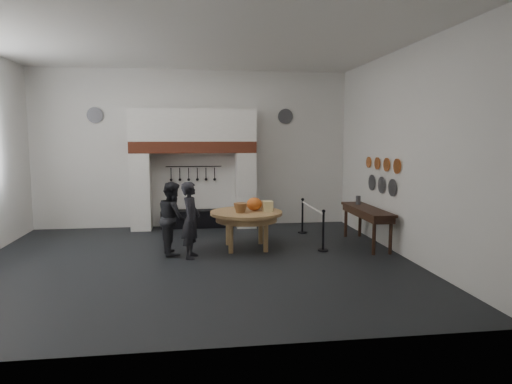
{
  "coord_description": "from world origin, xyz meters",
  "views": [
    {
      "loc": [
        -0.02,
        -9.36,
        2.58
      ],
      "look_at": [
        1.39,
        0.82,
        1.35
      ],
      "focal_mm": 32.0,
      "sensor_mm": 36.0,
      "label": 1
    }
  ],
  "objects": [
    {
      "name": "copper_pan_a",
      "position": [
        4.46,
        0.2,
        1.95
      ],
      "size": [
        0.03,
        0.34,
        0.34
      ],
      "primitive_type": "cylinder",
      "rotation": [
        0.0,
        1.57,
        0.0
      ],
      "color": "#C6662D",
      "rests_on": "wall_right"
    },
    {
      "name": "wall_back",
      "position": [
        0.0,
        4.0,
        2.25
      ],
      "size": [
        9.0,
        0.02,
        4.5
      ],
      "primitive_type": "cube",
      "color": "silver",
      "rests_on": "floor"
    },
    {
      "name": "pewter_jug",
      "position": [
        4.1,
        1.57,
        1.01
      ],
      "size": [
        0.12,
        0.12,
        0.22
      ],
      "primitive_type": "cylinder",
      "color": "#49494E",
      "rests_on": "side_table"
    },
    {
      "name": "work_table",
      "position": [
        1.19,
        1.02,
        0.84
      ],
      "size": [
        2.09,
        2.09,
        0.07
      ],
      "primitive_type": "cylinder",
      "rotation": [
        0.0,
        0.0,
        0.29
      ],
      "color": "tan",
      "rests_on": "floor"
    },
    {
      "name": "iron_range",
      "position": [
        0.0,
        3.72,
        0.25
      ],
      "size": [
        1.9,
        0.45,
        0.5
      ],
      "primitive_type": "cube",
      "color": "black",
      "rests_on": "floor"
    },
    {
      "name": "pewter_plate_mid",
      "position": [
        4.46,
        1.0,
        1.45
      ],
      "size": [
        0.03,
        0.4,
        0.4
      ],
      "primitive_type": "cylinder",
      "rotation": [
        0.0,
        1.57,
        0.0
      ],
      "color": "#4C4C51",
      "rests_on": "wall_right"
    },
    {
      "name": "wall_front",
      "position": [
        0.0,
        -4.0,
        2.25
      ],
      "size": [
        9.0,
        0.02,
        4.5
      ],
      "primitive_type": "cube",
      "color": "silver",
      "rests_on": "floor"
    },
    {
      "name": "pewter_plate_right",
      "position": [
        4.46,
        1.6,
        1.45
      ],
      "size": [
        0.03,
        0.4,
        0.4
      ],
      "primitive_type": "cylinder",
      "rotation": [
        0.0,
        1.57,
        0.0
      ],
      "color": "#4C4C51",
      "rests_on": "wall_right"
    },
    {
      "name": "side_table",
      "position": [
        4.1,
        0.97,
        0.87
      ],
      "size": [
        0.55,
        2.2,
        0.06
      ],
      "primitive_type": "cube",
      "color": "#331E12",
      "rests_on": "floor"
    },
    {
      "name": "bread_loaf",
      "position": [
        1.09,
        1.37,
        0.94
      ],
      "size": [
        0.31,
        0.18,
        0.13
      ],
      "primitive_type": "ellipsoid",
      "color": "olive",
      "rests_on": "work_table"
    },
    {
      "name": "copper_pan_d",
      "position": [
        4.46,
        1.85,
        1.95
      ],
      "size": [
        0.03,
        0.28,
        0.28
      ],
      "primitive_type": "cylinder",
      "rotation": [
        0.0,
        1.57,
        0.0
      ],
      "color": "#C6662D",
      "rests_on": "wall_right"
    },
    {
      "name": "pewter_plate_left",
      "position": [
        4.46,
        0.4,
        1.45
      ],
      "size": [
        0.03,
        0.4,
        0.4
      ],
      "primitive_type": "cylinder",
      "rotation": [
        0.0,
        1.57,
        0.0
      ],
      "color": "#4C4C51",
      "rests_on": "wall_right"
    },
    {
      "name": "barrier_post_far",
      "position": [
        2.9,
        2.54,
        0.45
      ],
      "size": [
        0.05,
        0.05,
        0.9
      ],
      "primitive_type": "cylinder",
      "color": "black",
      "rests_on": "floor"
    },
    {
      "name": "wicker_basket",
      "position": [
        1.04,
        0.87,
        0.98
      ],
      "size": [
        0.4,
        0.4,
        0.22
      ],
      "primitive_type": "cone",
      "rotation": [
        3.14,
        0.0,
        0.29
      ],
      "color": "olive",
      "rests_on": "work_table"
    },
    {
      "name": "pumpkin",
      "position": [
        1.39,
        1.12,
        1.03
      ],
      "size": [
        0.36,
        0.36,
        0.31
      ],
      "primitive_type": "ellipsoid",
      "color": "#D5511E",
      "rests_on": "work_table"
    },
    {
      "name": "utensil_rail",
      "position": [
        0.0,
        3.92,
        1.75
      ],
      "size": [
        1.6,
        0.02,
        0.02
      ],
      "primitive_type": "cylinder",
      "rotation": [
        0.0,
        1.57,
        0.0
      ],
      "color": "black",
      "rests_on": "wall_back"
    },
    {
      "name": "copper_pan_c",
      "position": [
        4.46,
        1.3,
        1.95
      ],
      "size": [
        0.03,
        0.3,
        0.3
      ],
      "primitive_type": "cylinder",
      "rotation": [
        0.0,
        1.57,
        0.0
      ],
      "color": "#C6662D",
      "rests_on": "wall_right"
    },
    {
      "name": "floor",
      "position": [
        0.0,
        0.0,
        0.0
      ],
      "size": [
        9.0,
        8.0,
        0.02
      ],
      "primitive_type": "cube",
      "color": "black",
      "rests_on": "ground"
    },
    {
      "name": "chimney_pier_right",
      "position": [
        1.48,
        3.65,
        1.07
      ],
      "size": [
        0.55,
        0.7,
        2.15
      ],
      "primitive_type": "cube",
      "color": "silver",
      "rests_on": "floor"
    },
    {
      "name": "hearth_brick_band",
      "position": [
        0.0,
        3.65,
        2.31
      ],
      "size": [
        3.5,
        0.72,
        0.32
      ],
      "primitive_type": "cube",
      "color": "#9E442B",
      "rests_on": "chimney_pier_left"
    },
    {
      "name": "wall_right",
      "position": [
        4.5,
        0.0,
        2.25
      ],
      "size": [
        0.02,
        8.0,
        4.5
      ],
      "primitive_type": "cube",
      "color": "silver",
      "rests_on": "floor"
    },
    {
      "name": "visitor_far",
      "position": [
        -0.48,
        0.74,
        0.81
      ],
      "size": [
        0.76,
        0.89,
        1.62
      ],
      "primitive_type": "imported",
      "rotation": [
        0.0,
        0.0,
        1.78
      ],
      "color": "black",
      "rests_on": "floor"
    },
    {
      "name": "pewter_plate_back_right",
      "position": [
        2.7,
        3.96,
        3.2
      ],
      "size": [
        0.44,
        0.03,
        0.44
      ],
      "primitive_type": "cylinder",
      "rotation": [
        1.57,
        0.0,
        0.0
      ],
      "color": "#4C4C51",
      "rests_on": "wall_back"
    },
    {
      "name": "cheese_block_small",
      "position": [
        1.67,
        1.27,
        0.97
      ],
      "size": [
        0.18,
        0.18,
        0.2
      ],
      "primitive_type": "cube",
      "color": "#D6B980",
      "rests_on": "work_table"
    },
    {
      "name": "pewter_plate_back_left",
      "position": [
        -2.7,
        3.96,
        3.2
      ],
      "size": [
        0.44,
        0.03,
        0.44
      ],
      "primitive_type": "cylinder",
      "rotation": [
        1.57,
        0.0,
        0.0
      ],
      "color": "#4C4C51",
      "rests_on": "wall_back"
    },
    {
      "name": "cheese_block_big",
      "position": [
        1.69,
        0.97,
        0.99
      ],
      "size": [
        0.22,
        0.22,
        0.24
      ],
      "primitive_type": "cube",
      "color": "#E7D18A",
      "rests_on": "work_table"
    },
    {
      "name": "barrier_rope",
      "position": [
        2.9,
        1.54,
        0.85
      ],
      "size": [
        0.04,
        2.0,
        0.04
      ],
      "primitive_type": "cylinder",
      "rotation": [
        1.57,
        0.0,
        0.0
      ],
      "color": "silver",
      "rests_on": "barrier_post_near"
    },
    {
      "name": "chimney_pier_left",
      "position": [
        -1.48,
        3.65,
        1.07
      ],
      "size": [
        0.55,
        0.7,
        2.15
      ],
      "primitive_type": "cube",
      "color": "silver",
      "rests_on": "floor"
    },
    {
      "name": "visitor_near",
      "position": [
        -0.08,
        0.34,
        0.82
      ],
      "size": [
        0.5,
        0.66,
        1.65
      ],
      "primitive_type": "imported",
      "rotation": [
        0.0,
        0.0,
        1.38
      ],
      "color": "black",
      "rests_on": "floor"
    },
    {
      "name": "copper_pan_b",
      "position": [
        4.46,
        0.75,
        1.95
      ],
      "size": [
        0.03,
        0.32,
        0.32
      ],
      "primitive_type": "cylinder",
      "rotation": [
        0.0,
        1.57,
        0.0
      ],
      "color": "#C6662D",
      "rests_on": "wall_right"
    },
    {
      "name": "ceiling",
      "position": [
        0.0,
        0.0,
        4.5
      ],
      "size": [
        9.0,
        8.0,
        0.02
      ],
      "primitive_type": "cube",
      "color": "silver",
      "rests_on": "wall_back"
    },
    {
      "name": "chimney_hood",
      "position": [
        0.0,
        3.65,
        2.92
      ],
      "size": [
        3.5,
        0.7,
        0.9
      ],
      "primitive_type": "cube",
      "color": "silver",
      "rests_on": "hearth_brick_band"
    },
    {
      "name": "barrier_post_near",
      "position": [
        2.9,
        0.54,
        0.45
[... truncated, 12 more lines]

